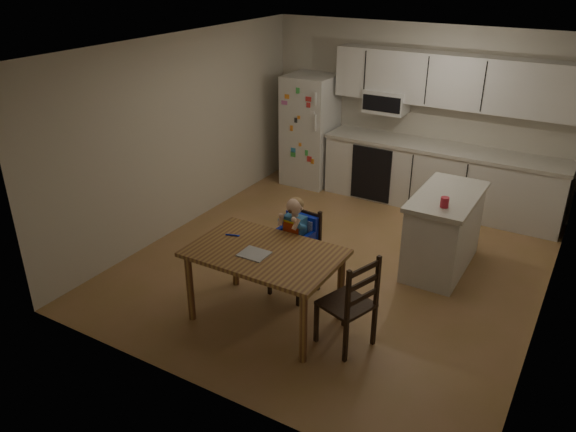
# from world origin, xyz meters

# --- Properties ---
(room) EXTENTS (4.52, 5.01, 2.51)m
(room) POSITION_xyz_m (0.00, 0.48, 1.25)
(room) COLOR olive
(room) RESTS_ON ground
(refrigerator) EXTENTS (0.72, 0.70, 1.70)m
(refrigerator) POSITION_xyz_m (-1.55, 2.15, 0.85)
(refrigerator) COLOR silver
(refrigerator) RESTS_ON ground
(kitchen_run) EXTENTS (3.37, 0.62, 2.15)m
(kitchen_run) POSITION_xyz_m (0.50, 2.24, 0.88)
(kitchen_run) COLOR silver
(kitchen_run) RESTS_ON ground
(kitchen_island) EXTENTS (0.65, 1.25, 0.92)m
(kitchen_island) POSITION_xyz_m (1.07, 0.54, 0.46)
(kitchen_island) COLOR silver
(kitchen_island) RESTS_ON ground
(red_cup) EXTENTS (0.09, 0.09, 0.11)m
(red_cup) POSITION_xyz_m (1.13, 0.17, 0.98)
(red_cup) COLOR red
(red_cup) RESTS_ON kitchen_island
(dining_table) EXTENTS (1.44, 0.93, 0.77)m
(dining_table) POSITION_xyz_m (-0.13, -1.38, 0.67)
(dining_table) COLOR brown
(dining_table) RESTS_ON ground
(napkin) EXTENTS (0.27, 0.23, 0.01)m
(napkin) POSITION_xyz_m (-0.18, -1.48, 0.78)
(napkin) COLOR #A5A5AA
(napkin) RESTS_ON dining_table
(toddler_spoon) EXTENTS (0.12, 0.06, 0.02)m
(toddler_spoon) POSITION_xyz_m (-0.59, -1.28, 0.78)
(toddler_spoon) COLOR #1227CA
(toddler_spoon) RESTS_ON dining_table
(chair_booster) EXTENTS (0.46, 0.46, 1.11)m
(chair_booster) POSITION_xyz_m (-0.12, -0.76, 0.67)
(chair_booster) COLOR black
(chair_booster) RESTS_ON ground
(chair_side) EXTENTS (0.53, 0.53, 0.95)m
(chair_side) POSITION_xyz_m (0.81, -1.36, 0.54)
(chair_side) COLOR black
(chair_side) RESTS_ON ground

